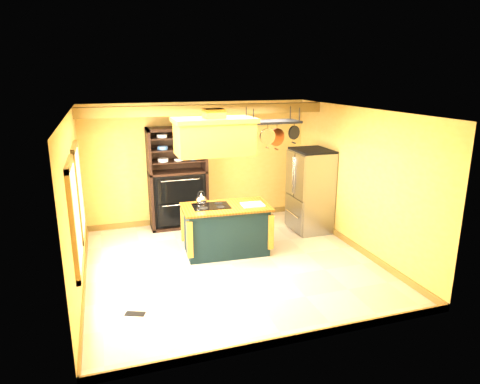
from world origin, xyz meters
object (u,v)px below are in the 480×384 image
pot_rack (273,127)px  hutch (178,189)px  kitchen_island (226,229)px  refrigerator (310,192)px  range_hood (214,135)px

pot_rack → hutch: size_ratio=0.47×
hutch → kitchen_island: bearing=-71.1°
refrigerator → hutch: 2.87m
refrigerator → hutch: bearing=157.3°
range_hood → refrigerator: (2.25, 0.62, -1.41)m
pot_rack → hutch: bearing=130.9°
kitchen_island → range_hood: range_hood is taller
kitchen_island → range_hood: 1.79m
pot_rack → kitchen_island: bearing=-179.9°
range_hood → pot_rack: bearing=0.1°
kitchen_island → hutch: size_ratio=0.76×
kitchen_island → hutch: 1.87m
kitchen_island → hutch: bearing=112.1°
kitchen_island → refrigerator: size_ratio=0.97×
refrigerator → hutch: size_ratio=0.78×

